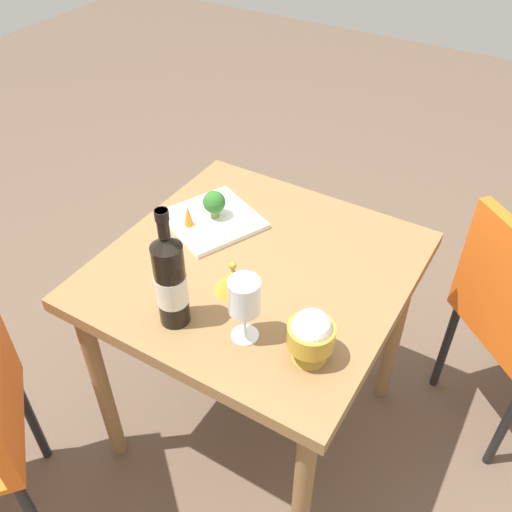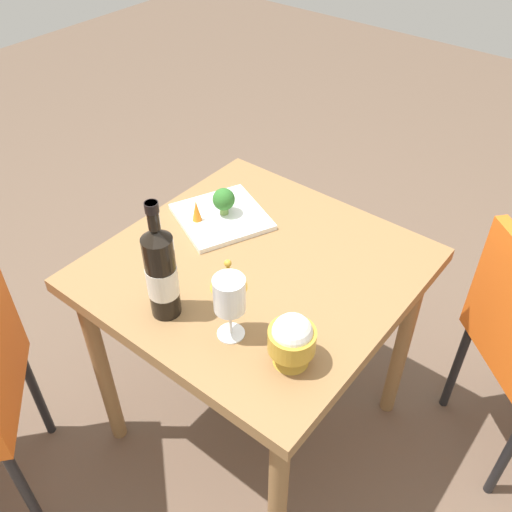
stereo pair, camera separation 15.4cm
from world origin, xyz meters
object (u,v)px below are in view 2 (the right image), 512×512
at_px(serving_plate, 222,217).
at_px(rice_bowl, 292,340).
at_px(wine_bottle, 161,272).
at_px(rice_bowl_lid, 227,276).
at_px(broccoli_floret, 224,200).
at_px(wine_glass, 229,296).
at_px(carrot_garnish_left, 196,210).

bearing_deg(serving_plate, rice_bowl, -122.84).
bearing_deg(rice_bowl, wine_bottle, 100.88).
height_order(rice_bowl, serving_plate, rice_bowl).
xyz_separation_m(rice_bowl_lid, broccoli_floret, (0.23, 0.21, 0.03)).
bearing_deg(rice_bowl, serving_plate, 57.16).
xyz_separation_m(wine_glass, broccoli_floret, (0.35, 0.32, -0.06)).
bearing_deg(carrot_garnish_left, serving_plate, -31.61).
relative_size(wine_bottle, broccoli_floret, 3.89).
relative_size(serving_plate, broccoli_floret, 3.86).
bearing_deg(broccoli_floret, serving_plate, 171.05).
height_order(serving_plate, broccoli_floret, broccoli_floret).
height_order(rice_bowl, rice_bowl_lid, rice_bowl).
bearing_deg(rice_bowl_lid, wine_glass, -136.45).
bearing_deg(wine_glass, rice_bowl_lid, 43.55).
relative_size(wine_glass, rice_bowl, 1.26).
distance_m(serving_plate, broccoli_floret, 0.06).
height_order(wine_bottle, rice_bowl, wine_bottle).
distance_m(wine_bottle, serving_plate, 0.43).
bearing_deg(serving_plate, rice_bowl_lid, -135.85).
bearing_deg(rice_bowl, carrot_garnish_left, 64.69).
xyz_separation_m(wine_bottle, rice_bowl_lid, (0.16, -0.06, -0.09)).
xyz_separation_m(wine_bottle, serving_plate, (0.38, 0.15, -0.12)).
distance_m(wine_glass, serving_plate, 0.48).
distance_m(wine_glass, carrot_garnish_left, 0.46).
height_order(rice_bowl_lid, carrot_garnish_left, rice_bowl_lid).
bearing_deg(wine_bottle, broccoli_floret, 20.43).
distance_m(wine_bottle, carrot_garnish_left, 0.37).
height_order(serving_plate, carrot_garnish_left, carrot_garnish_left).
bearing_deg(rice_bowl_lid, rice_bowl, -109.66).
bearing_deg(carrot_garnish_left, wine_bottle, -149.22).
distance_m(rice_bowl_lid, carrot_garnish_left, 0.29).
height_order(rice_bowl, broccoli_floret, rice_bowl).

